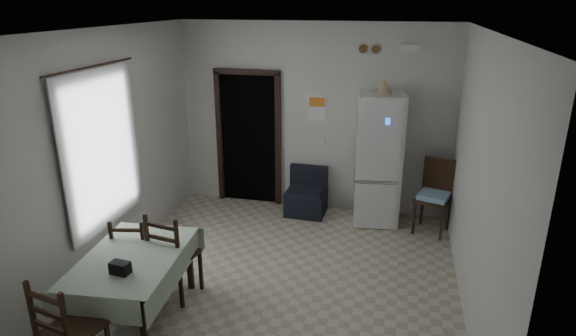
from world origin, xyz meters
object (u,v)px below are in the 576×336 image
Objects in this scene: navy_seat at (306,192)px; dining_chair_near_head at (72,328)px; corner_chair at (434,198)px; fridge at (378,159)px; dining_chair_far_left at (135,253)px; dining_chair_far_right at (175,253)px; dining_table at (135,287)px.

navy_seat is 4.09m from dining_chair_near_head.
dining_chair_near_head is at bearing -106.43° from navy_seat.
fridge is at bearing -176.22° from corner_chair.
corner_chair is 4.86m from dining_chair_near_head.
dining_chair_far_right is (0.49, 0.00, 0.05)m from dining_chair_far_left.
navy_seat is at bearing -131.56° from dining_chair_far_left.
dining_table is at bearing 75.80° from dining_chair_far_right.
dining_chair_near_head is at bearing 87.31° from dining_chair_far_left.
fridge is 1.84× the size of corner_chair.
corner_chair is 4.08m from dining_chair_far_left.
navy_seat is 0.51× the size of dining_table.
corner_chair is at bearing -22.17° from fridge.
dining_chair_far_right is at bearing -123.34° from corner_chair.
fridge reaches higher than dining_chair_near_head.
dining_chair_far_right is at bearing 61.01° from dining_table.
navy_seat is 0.77× the size of dining_chair_far_left.
dining_chair_far_right is at bearing -137.41° from fridge.
navy_seat is 1.90m from corner_chair.
corner_chair is at bearing -131.72° from dining_chair_far_right.
fridge is at bearing 47.58° from dining_table.
dining_chair_far_right is at bearing -90.44° from dining_chair_near_head.
corner_chair is 4.17m from dining_table.
dining_table is 1.51× the size of dining_chair_far_left.
dining_table is 0.56m from dining_chair_far_right.
dining_chair_far_left is (-3.37, -2.29, -0.06)m from corner_chair.
navy_seat is 0.69× the size of dining_chair_far_right.
dining_chair_near_head is (-3.18, -3.67, -0.01)m from corner_chair.
dining_table is at bearing -119.91° from corner_chair.
dining_chair_far_right is (0.22, 0.49, 0.16)m from dining_table.
corner_chair is 1.13× the size of dining_chair_far_left.
dining_chair_far_left reaches higher than navy_seat.
fridge is at bearing -109.75° from dining_chair_near_head.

